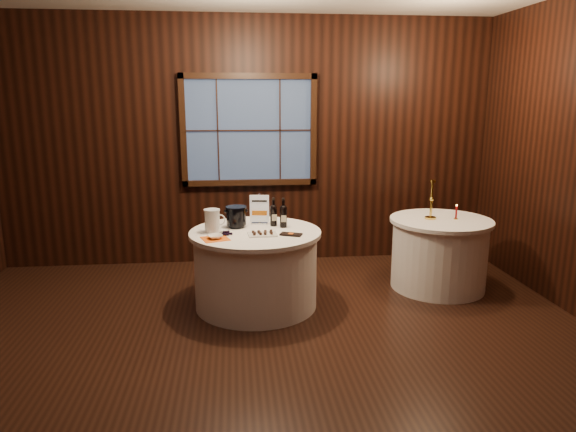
{
  "coord_description": "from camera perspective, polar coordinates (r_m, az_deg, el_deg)",
  "views": [
    {
      "loc": [
        -0.19,
        -3.83,
        2.02
      ],
      "look_at": [
        0.31,
        0.9,
        0.93
      ],
      "focal_mm": 32.0,
      "sensor_mm": 36.0,
      "label": 1
    }
  ],
  "objects": [
    {
      "name": "chocolate_plate",
      "position": [
        4.83,
        -2.85,
        -1.97
      ],
      "size": [
        0.28,
        0.2,
        0.04
      ],
      "rotation": [
        0.0,
        0.0,
        0.06
      ],
      "color": "white",
      "rests_on": "main_table"
    },
    {
      "name": "port_bottle_left",
      "position": [
        5.15,
        -1.62,
        0.25
      ],
      "size": [
        0.07,
        0.07,
        0.29
      ],
      "rotation": [
        0.0,
        0.0,
        0.15
      ],
      "color": "black",
      "rests_on": "main_table"
    },
    {
      "name": "brass_candlestick",
      "position": [
        5.65,
        15.63,
        1.2
      ],
      "size": [
        0.12,
        0.12,
        0.42
      ],
      "color": "gold",
      "rests_on": "side_table"
    },
    {
      "name": "red_candle",
      "position": [
        5.73,
        18.19,
        0.28
      ],
      "size": [
        0.04,
        0.04,
        0.16
      ],
      "color": "gold",
      "rests_on": "side_table"
    },
    {
      "name": "chocolate_box",
      "position": [
        4.82,
        0.34,
        -2.06
      ],
      "size": [
        0.22,
        0.17,
        0.02
      ],
      "primitive_type": "cube",
      "rotation": [
        0.0,
        0.0,
        -0.4
      ],
      "color": "black",
      "rests_on": "main_table"
    },
    {
      "name": "back_wall",
      "position": [
        6.33,
        -4.34,
        8.53
      ],
      "size": [
        6.0,
        0.1,
        3.0
      ],
      "color": "black",
      "rests_on": "ground"
    },
    {
      "name": "ground",
      "position": [
        4.34,
        -2.92,
        -14.93
      ],
      "size": [
        6.0,
        6.0,
        0.0
      ],
      "primitive_type": "plane",
      "color": "black",
      "rests_on": "ground"
    },
    {
      "name": "side_table",
      "position": [
        5.81,
        16.42,
        -3.98
      ],
      "size": [
        1.08,
        1.08,
        0.77
      ],
      "color": "white",
      "rests_on": "ground"
    },
    {
      "name": "cracker_bowl",
      "position": [
        4.74,
        -8.1,
        -2.29
      ],
      "size": [
        0.17,
        0.17,
        0.03
      ],
      "primitive_type": "imported",
      "rotation": [
        0.0,
        0.0,
        0.28
      ],
      "color": "white",
      "rests_on": "orange_napkin"
    },
    {
      "name": "port_bottle_right",
      "position": [
        5.09,
        -0.52,
        0.15
      ],
      "size": [
        0.07,
        0.07,
        0.3
      ],
      "rotation": [
        0.0,
        0.0,
        0.01
      ],
      "color": "black",
      "rests_on": "main_table"
    },
    {
      "name": "sign_stand",
      "position": [
        5.23,
        -3.17,
        0.23
      ],
      "size": [
        0.19,
        0.11,
        0.31
      ],
      "rotation": [
        0.0,
        0.0,
        -0.14
      ],
      "color": "silver",
      "rests_on": "main_table"
    },
    {
      "name": "grape_bunch",
      "position": [
        4.85,
        -6.87,
        -1.93
      ],
      "size": [
        0.17,
        0.08,
        0.04
      ],
      "rotation": [
        0.0,
        0.0,
        0.12
      ],
      "color": "black",
      "rests_on": "main_table"
    },
    {
      "name": "glass_pitcher",
      "position": [
        4.96,
        -8.4,
        -0.51
      ],
      "size": [
        0.21,
        0.16,
        0.22
      ],
      "rotation": [
        0.0,
        0.0,
        0.17
      ],
      "color": "white",
      "rests_on": "main_table"
    },
    {
      "name": "orange_napkin",
      "position": [
        4.75,
        -8.09,
        -2.51
      ],
      "size": [
        0.29,
        0.29,
        0.0
      ],
      "primitive_type": "cube",
      "rotation": [
        0.0,
        0.0,
        0.31
      ],
      "color": "orange",
      "rests_on": "main_table"
    },
    {
      "name": "main_table",
      "position": [
        5.1,
        -3.59,
        -5.82
      ],
      "size": [
        1.28,
        1.28,
        0.77
      ],
      "color": "white",
      "rests_on": "ground"
    },
    {
      "name": "ice_bucket",
      "position": [
        5.12,
        -5.78,
        -0.03
      ],
      "size": [
        0.21,
        0.21,
        0.21
      ],
      "color": "black",
      "rests_on": "main_table"
    }
  ]
}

